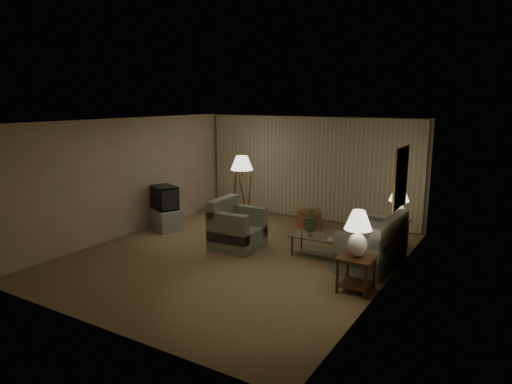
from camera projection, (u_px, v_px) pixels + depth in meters
ground at (237, 255)px, 9.29m from camera, size 7.00×7.00×0.00m
room_shell at (275, 161)px, 10.19m from camera, size 6.04×7.02×2.72m
sofa at (372, 245)px, 8.68m from camera, size 1.80×1.01×0.76m
armchair at (238, 229)px, 9.64m from camera, size 1.05×1.00×0.83m
side_table_near at (356, 267)px, 7.47m from camera, size 0.57×0.57×0.60m
side_table_far at (397, 230)px, 9.65m from camera, size 0.47×0.40×0.60m
table_lamp_near at (358, 229)px, 7.34m from camera, size 0.45×0.45×0.77m
table_lamp_far at (399, 201)px, 9.52m from camera, size 0.41×0.41×0.72m
coffee_table at (318, 243)px, 9.16m from camera, size 1.06×0.58×0.41m
tv_cabinet at (165, 219)px, 11.10m from camera, size 1.27×1.19×0.50m
crt_tv at (164, 198)px, 10.99m from camera, size 1.02×0.97×0.57m
floor_lamp at (242, 188)px, 11.52m from camera, size 0.56×0.56×1.73m
ottoman at (309, 220)px, 11.22m from camera, size 0.69×0.69×0.40m
vase at (311, 231)px, 9.20m from camera, size 0.19×0.19×0.16m
flowers at (311, 215)px, 9.13m from camera, size 0.57×0.53×0.52m
book at (327, 239)px, 8.92m from camera, size 0.17×0.23×0.02m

